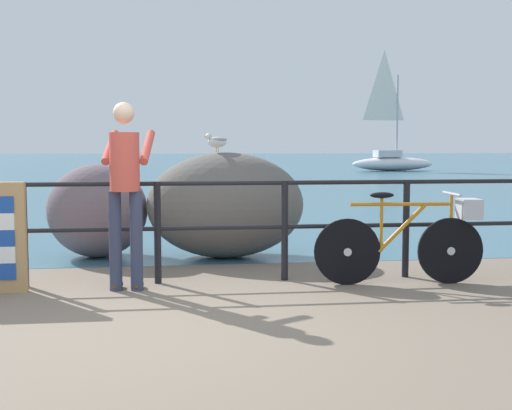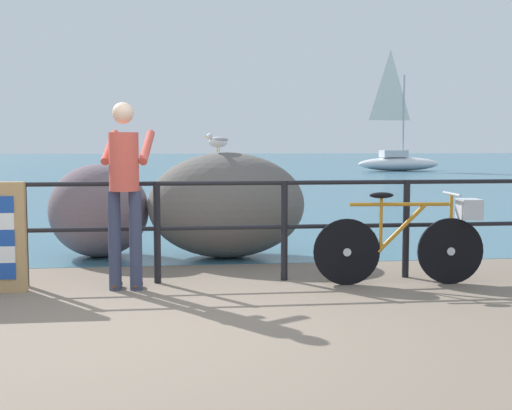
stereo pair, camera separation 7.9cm
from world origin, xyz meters
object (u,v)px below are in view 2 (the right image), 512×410
object	(u,v)px
person_at_railing	(125,186)
breakwater_boulder_left	(99,211)
bicycle	(414,238)
breakwater_boulder_main	(227,205)
seagull	(218,141)
sailboat	(398,157)

from	to	relation	value
person_at_railing	breakwater_boulder_left	xyz separation A→B (m)	(-0.46, 1.99, -0.42)
bicycle	person_at_railing	distance (m)	2.87
person_at_railing	breakwater_boulder_main	distance (m)	2.10
breakwater_boulder_main	seagull	world-z (taller)	seagull
bicycle	seagull	distance (m)	2.80
seagull	breakwater_boulder_left	bearing A→B (deg)	-35.80
bicycle	breakwater_boulder_main	bearing A→B (deg)	136.75
breakwater_boulder_left	sailboat	size ratio (longest dim) A/B	0.20
breakwater_boulder_main	sailboat	xyz separation A→B (m)	(10.79, 25.74, 0.06)
person_at_railing	breakwater_boulder_left	bearing A→B (deg)	20.52
breakwater_boulder_main	seagull	bearing A→B (deg)	153.72
breakwater_boulder_main	sailboat	distance (m)	27.91
sailboat	breakwater_boulder_main	bearing A→B (deg)	-117.53
breakwater_boulder_left	person_at_railing	bearing A→B (deg)	-76.86
breakwater_boulder_left	seagull	bearing A→B (deg)	-7.00
breakwater_boulder_left	breakwater_boulder_main	bearing A→B (deg)	-8.34
bicycle	breakwater_boulder_left	world-z (taller)	breakwater_boulder_left
breakwater_boulder_left	seagull	distance (m)	1.70
person_at_railing	breakwater_boulder_main	bearing A→B (deg)	-24.60
breakwater_boulder_main	breakwater_boulder_left	distance (m)	1.58
bicycle	breakwater_boulder_left	size ratio (longest dim) A/B	1.39
breakwater_boulder_left	seagull	size ratio (longest dim) A/B	3.72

